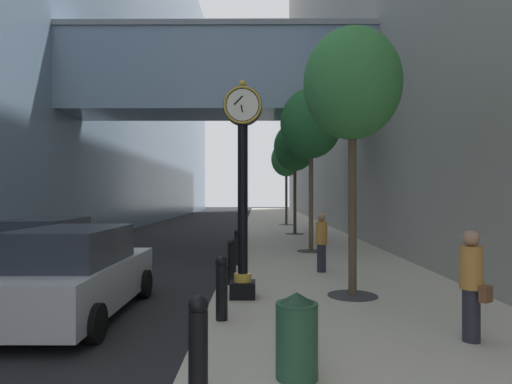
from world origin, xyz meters
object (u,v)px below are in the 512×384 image
(bollard_nearest, at_px, (198,346))
(street_tree_near, at_px, (352,85))
(street_tree_far, at_px, (286,160))
(bollard_third, at_px, (232,261))
(bollard_fourth, at_px, (238,246))
(car_white_near, at_px, (48,248))
(pedestrian_walking, at_px, (472,283))
(trash_bin, at_px, (297,334))
(bollard_second, at_px, (222,286))
(car_silver_mid, at_px, (76,274))
(pedestrian_by_clock, at_px, (321,241))
(street_tree_mid_near, at_px, (311,124))
(bollard_fifth, at_px, (241,237))
(bollard_sixth, at_px, (244,230))
(street_tree_mid_far, at_px, (295,147))
(street_clock, at_px, (243,178))

(bollard_nearest, bearing_deg, street_tree_near, 60.99)
(street_tree_far, bearing_deg, bollard_third, -97.22)
(bollard_fourth, distance_m, street_tree_far, 19.28)
(bollard_nearest, xyz_separation_m, car_white_near, (-5.46, 7.93, 0.08))
(bollard_nearest, distance_m, street_tree_far, 28.29)
(pedestrian_walking, xyz_separation_m, car_white_near, (-9.38, 5.99, -0.22))
(bollard_nearest, relative_size, trash_bin, 1.10)
(bollard_second, distance_m, car_silver_mid, 2.97)
(street_tree_far, bearing_deg, bollard_fourth, -98.39)
(street_tree_far, bearing_deg, pedestrian_by_clock, -90.73)
(pedestrian_by_clock, bearing_deg, street_tree_mid_near, 86.86)
(street_tree_far, relative_size, pedestrian_walking, 3.64)
(car_white_near, bearing_deg, bollard_fifth, 38.68)
(bollard_second, bearing_deg, bollard_nearest, -90.00)
(car_silver_mid, bearing_deg, trash_bin, -37.94)
(bollard_sixth, bearing_deg, street_tree_mid_near, -45.57)
(car_white_near, bearing_deg, street_tree_mid_far, 56.24)
(street_tree_mid_far, xyz_separation_m, pedestrian_by_clock, (-0.25, -12.25, -4.04))
(bollard_third, height_order, street_tree_near, street_tree_near)
(street_clock, xyz_separation_m, street_tree_far, (2.43, 23.06, 2.25))
(street_tree_mid_near, bearing_deg, pedestrian_walking, -83.71)
(bollard_fourth, distance_m, car_silver_mid, 6.21)
(pedestrian_walking, relative_size, car_silver_mid, 0.37)
(bollard_nearest, bearing_deg, pedestrian_by_clock, 72.61)
(car_silver_mid, bearing_deg, bollard_sixth, 76.05)
(street_tree_near, distance_m, street_tree_mid_near, 7.64)
(street_clock, bearing_deg, bollard_fifth, 92.40)
(street_clock, xyz_separation_m, bollard_nearest, (-0.32, -4.77, -2.01))
(bollard_nearest, height_order, pedestrian_walking, pedestrian_walking)
(bollard_fifth, relative_size, bollard_sixth, 1.00)
(street_tree_mid_near, height_order, street_tree_mid_far, street_tree_mid_near)
(trash_bin, relative_size, car_white_near, 0.22)
(pedestrian_by_clock, bearing_deg, car_white_near, -179.84)
(bollard_fourth, bearing_deg, street_tree_near, -57.30)
(pedestrian_walking, bearing_deg, bollard_second, 163.83)
(street_clock, distance_m, car_white_near, 6.86)
(bollard_fourth, distance_m, bollard_fifth, 3.08)
(bollard_second, bearing_deg, street_clock, 79.45)
(bollard_second, distance_m, street_tree_mid_far, 17.88)
(bollard_fifth, height_order, pedestrian_by_clock, pedestrian_by_clock)
(bollard_fourth, xyz_separation_m, street_tree_far, (2.74, 18.61, 4.26))
(pedestrian_by_clock, distance_m, car_white_near, 7.96)
(street_tree_mid_far, distance_m, street_tree_far, 7.63)
(bollard_sixth, distance_m, pedestrian_walking, 14.00)
(street_tree_near, bearing_deg, pedestrian_by_clock, 94.84)
(street_tree_near, relative_size, trash_bin, 5.67)
(street_tree_mid_near, xyz_separation_m, street_tree_mid_far, (0.00, 7.63, -0.10))
(bollard_third, xyz_separation_m, car_white_near, (-5.46, 1.78, 0.08))
(street_tree_mid_far, distance_m, pedestrian_by_clock, 12.90)
(car_silver_mid, bearing_deg, bollard_fifth, 71.35)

